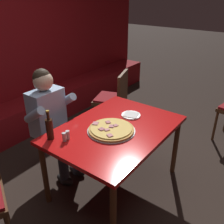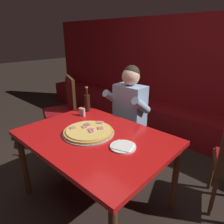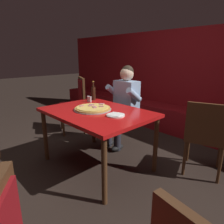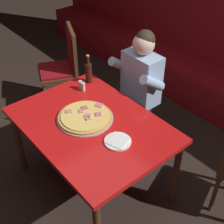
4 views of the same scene
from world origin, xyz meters
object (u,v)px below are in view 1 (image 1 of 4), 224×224
(main_dining_table, at_px, (115,134))
(plate_white_paper, at_px, (131,115))
(pizza, at_px, (111,129))
(beer_bottle, at_px, (50,128))
(shaker_parmesan, at_px, (68,135))
(dining_chair_by_booth, at_px, (115,96))
(diner_seated_blue_shirt, at_px, (53,120))
(shaker_oregano, at_px, (64,137))

(main_dining_table, distance_m, plate_white_paper, 0.33)
(pizza, xyz_separation_m, beer_bottle, (-0.45, 0.37, 0.09))
(shaker_parmesan, bearing_deg, dining_chair_by_booth, 20.17)
(beer_bottle, bearing_deg, diner_seated_blue_shirt, 46.96)
(plate_white_paper, relative_size, beer_bottle, 0.72)
(shaker_oregano, distance_m, dining_chair_by_booth, 1.64)
(diner_seated_blue_shirt, bearing_deg, dining_chair_by_booth, 3.52)
(pizza, bearing_deg, beer_bottle, 140.09)
(main_dining_table, bearing_deg, diner_seated_blue_shirt, 106.97)
(main_dining_table, xyz_separation_m, shaker_parmesan, (-0.43, 0.23, 0.11))
(main_dining_table, xyz_separation_m, beer_bottle, (-0.52, 0.37, 0.19))
(beer_bottle, xyz_separation_m, shaker_parmesan, (0.09, -0.13, -0.07))
(pizza, bearing_deg, shaker_oregano, 149.14)
(dining_chair_by_booth, bearing_deg, main_dining_table, -143.43)
(plate_white_paper, bearing_deg, shaker_oregano, 164.73)
(shaker_parmesan, bearing_deg, plate_white_paper, -16.17)
(shaker_parmesan, height_order, dining_chair_by_booth, dining_chair_by_booth)
(main_dining_table, height_order, shaker_oregano, shaker_oregano)
(pizza, distance_m, beer_bottle, 0.59)
(beer_bottle, relative_size, diner_seated_blue_shirt, 0.23)
(main_dining_table, distance_m, shaker_parmesan, 0.50)
(beer_bottle, bearing_deg, dining_chair_by_booth, 14.59)
(diner_seated_blue_shirt, bearing_deg, pizza, -79.04)
(diner_seated_blue_shirt, bearing_deg, main_dining_table, -73.03)
(shaker_oregano, bearing_deg, shaker_parmesan, 0.48)
(beer_bottle, distance_m, diner_seated_blue_shirt, 0.48)
(plate_white_paper, bearing_deg, dining_chair_by_booth, 46.05)
(shaker_parmesan, bearing_deg, pizza, -33.98)
(main_dining_table, height_order, beer_bottle, beer_bottle)
(plate_white_paper, distance_m, dining_chair_by_booth, 1.08)
(pizza, relative_size, shaker_oregano, 5.51)
(plate_white_paper, xyz_separation_m, shaker_oregano, (-0.79, 0.22, 0.03))
(pizza, distance_m, shaker_parmesan, 0.43)
(main_dining_table, xyz_separation_m, diner_seated_blue_shirt, (-0.21, 0.70, 0.03))
(plate_white_paper, bearing_deg, main_dining_table, -176.77)
(main_dining_table, distance_m, pizza, 0.12)
(dining_chair_by_booth, bearing_deg, shaker_oregano, -160.37)
(main_dining_table, bearing_deg, shaker_parmesan, 151.48)
(main_dining_table, height_order, diner_seated_blue_shirt, diner_seated_blue_shirt)
(main_dining_table, relative_size, dining_chair_by_booth, 1.45)
(pizza, distance_m, diner_seated_blue_shirt, 0.72)
(dining_chair_by_booth, bearing_deg, beer_bottle, -165.41)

